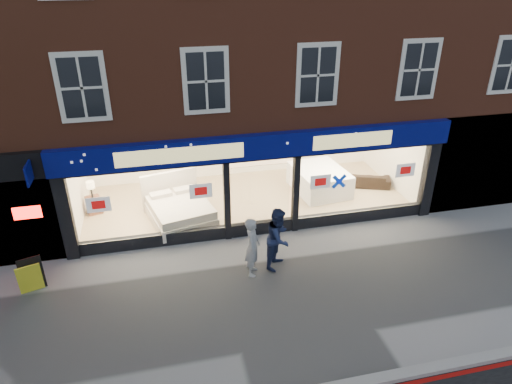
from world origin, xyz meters
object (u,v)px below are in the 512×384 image
object	(u,v)px
display_bed	(179,209)
pedestrian_blue	(279,238)
sofa	(366,179)
pedestrian_grey	(253,247)
a_board	(31,276)
mattress_stack	(319,180)

from	to	relation	value
display_bed	pedestrian_blue	world-z (taller)	pedestrian_blue
sofa	pedestrian_grey	size ratio (longest dim) A/B	1.02
pedestrian_grey	pedestrian_blue	world-z (taller)	pedestrian_blue
sofa	a_board	distance (m)	11.38
sofa	pedestrian_grey	distance (m)	6.64
mattress_stack	a_board	world-z (taller)	mattress_stack
mattress_stack	a_board	bearing A→B (deg)	-158.34
sofa	pedestrian_blue	bearing A→B (deg)	61.91
mattress_stack	pedestrian_grey	xyz separation A→B (m)	(-3.37, -4.10, 0.32)
a_board	pedestrian_blue	xyz separation A→B (m)	(6.37, -0.34, 0.44)
display_bed	pedestrian_grey	bearing A→B (deg)	-75.35
a_board	pedestrian_blue	world-z (taller)	pedestrian_blue
pedestrian_grey	a_board	bearing A→B (deg)	103.32
mattress_stack	pedestrian_grey	world-z (taller)	pedestrian_grey
sofa	pedestrian_blue	world-z (taller)	pedestrian_blue
display_bed	a_board	distance (m)	4.72
pedestrian_grey	pedestrian_blue	size ratio (longest dim) A/B	0.95
display_bed	mattress_stack	distance (m)	5.15
a_board	display_bed	bearing A→B (deg)	17.33
display_bed	mattress_stack	bearing A→B (deg)	-2.96
mattress_stack	pedestrian_grey	distance (m)	5.32
mattress_stack	sofa	bearing A→B (deg)	-0.41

